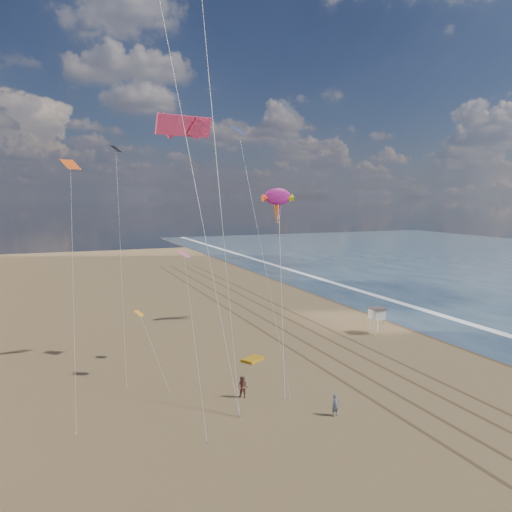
{
  "coord_description": "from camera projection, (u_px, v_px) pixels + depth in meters",
  "views": [
    {
      "loc": [
        -22.9,
        -18.27,
        15.11
      ],
      "look_at": [
        -4.74,
        26.0,
        9.5
      ],
      "focal_mm": 35.0,
      "sensor_mm": 36.0,
      "label": 1
    }
  ],
  "objects": [
    {
      "name": "show_kite",
      "position": [
        278.0,
        197.0,
        58.09
      ],
      "size": [
        6.41,
        10.83,
        26.78
      ],
      "color": "#B71C80",
      "rests_on": "ground"
    },
    {
      "name": "foam",
      "position": [
        397.0,
        302.0,
        72.68
      ],
      "size": [
        260.0,
        260.0,
        0.0
      ],
      "primitive_type": "plane",
      "color": "white",
      "rests_on": "ground"
    },
    {
      "name": "grounded_kite",
      "position": [
        253.0,
        359.0,
        46.49
      ],
      "size": [
        2.43,
        2.19,
        0.23
      ],
      "primitive_type": "cube",
      "rotation": [
        0.0,
        0.0,
        0.56
      ],
      "color": "orange",
      "rests_on": "ground"
    },
    {
      "name": "wet_sand",
      "position": [
        373.0,
        304.0,
        71.09
      ],
      "size": [
        260.0,
        260.0,
        0.0
      ],
      "primitive_type": "plane",
      "color": "#42301E",
      "rests_on": "ground"
    },
    {
      "name": "small_kites",
      "position": [
        145.0,
        182.0,
        42.88
      ],
      "size": [
        15.37,
        14.09,
        16.96
      ],
      "color": "orange",
      "rests_on": "ground"
    },
    {
      "name": "kite_flyer_a",
      "position": [
        335.0,
        405.0,
        34.61
      ],
      "size": [
        0.61,
        0.42,
        1.58
      ],
      "primitive_type": "imported",
      "rotation": [
        0.0,
        0.0,
        0.08
      ],
      "color": "slate",
      "rests_on": "ground"
    },
    {
      "name": "lifeguard_stand",
      "position": [
        377.0,
        314.0,
        55.33
      ],
      "size": [
        1.63,
        1.63,
        2.94
      ],
      "color": "silver",
      "rests_on": "ground"
    },
    {
      "name": "tracks",
      "position": [
        303.0,
        334.0,
        55.7
      ],
      "size": [
        7.68,
        120.0,
        0.01
      ],
      "color": "brown",
      "rests_on": "ground"
    },
    {
      "name": "kite_flyer_b",
      "position": [
        243.0,
        387.0,
        37.69
      ],
      "size": [
        1.04,
        1.05,
        1.71
      ],
      "primitive_type": "imported",
      "rotation": [
        0.0,
        0.0,
        -0.83
      ],
      "color": "brown",
      "rests_on": "ground"
    }
  ]
}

